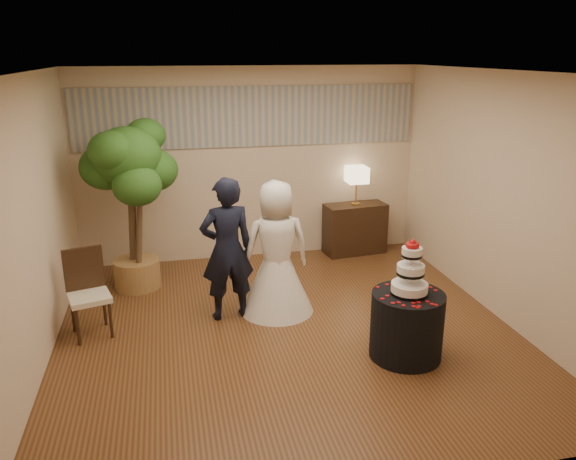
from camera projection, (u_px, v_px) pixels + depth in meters
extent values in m
cube|color=brown|center=(287.00, 330.00, 6.31)|extent=(5.00, 5.00, 0.00)
cube|color=white|center=(287.00, 72.00, 5.45)|extent=(5.00, 5.00, 0.00)
cube|color=beige|center=(251.00, 165.00, 8.21)|extent=(5.00, 0.06, 2.80)
cube|color=beige|center=(371.00, 315.00, 3.56)|extent=(5.00, 0.06, 2.80)
cube|color=beige|center=(32.00, 225.00, 5.37)|extent=(0.06, 5.00, 2.80)
cube|color=beige|center=(501.00, 197.00, 6.39)|extent=(0.06, 5.00, 2.80)
cube|color=#9C9B93|center=(250.00, 117.00, 7.97)|extent=(4.90, 0.02, 0.85)
imported|color=black|center=(227.00, 249.00, 6.38)|extent=(0.66, 0.48, 1.68)
imported|color=white|center=(276.00, 248.00, 6.55)|extent=(0.92, 0.92, 1.60)
cylinder|color=black|center=(407.00, 325.00, 5.68)|extent=(0.86, 0.86, 0.69)
cube|color=#301E11|center=(355.00, 229.00, 8.63)|extent=(0.97, 0.51, 0.77)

